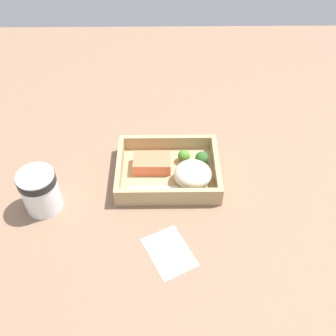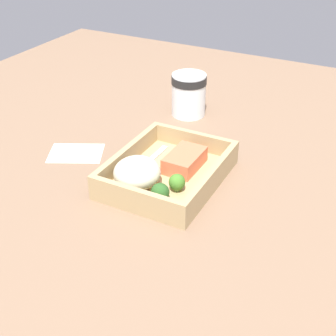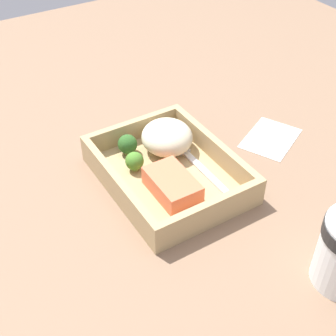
{
  "view_description": "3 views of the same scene",
  "coord_description": "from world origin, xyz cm",
  "views": [
    {
      "loc": [
        -0.8,
        -66.95,
        71.69
      ],
      "look_at": [
        0.0,
        0.0,
        2.7
      ],
      "focal_mm": 42.0,
      "sensor_mm": 36.0,
      "label": 1
    },
    {
      "loc": [
        67.51,
        35.2,
        49.99
      ],
      "look_at": [
        0.0,
        0.0,
        2.7
      ],
      "focal_mm": 50.0,
      "sensor_mm": 36.0,
      "label": 2
    },
    {
      "loc": [
        -49.13,
        30.26,
        51.19
      ],
      "look_at": [
        0.0,
        0.0,
        2.7
      ],
      "focal_mm": 50.0,
      "sensor_mm": 36.0,
      "label": 3
    }
  ],
  "objects": [
    {
      "name": "broccoli_floret_2",
      "position": [
        8.51,
        2.86,
        3.13
      ],
      "size": [
        3.35,
        3.35,
        3.67
      ],
      "color": "#7DA04F",
      "rests_on": "takeout_tray"
    },
    {
      "name": "fork",
      "position": [
        -0.18,
        -5.48,
        1.42
      ],
      "size": [
        15.81,
        2.22,
        0.44
      ],
      "color": "silver",
      "rests_on": "takeout_tray"
    },
    {
      "name": "receipt_slip",
      "position": [
        -0.38,
        -22.17,
        0.12
      ],
      "size": [
        12.32,
        13.7,
        0.24
      ],
      "primitive_type": "cube",
      "rotation": [
        0.0,
        0.0,
        0.46
      ],
      "color": "white",
      "rests_on": "ground_plane"
    },
    {
      "name": "salmon_fillet",
      "position": [
        -3.92,
        1.66,
        2.79
      ],
      "size": [
        9.27,
        5.93,
        3.18
      ],
      "primitive_type": "cube",
      "rotation": [
        0.0,
        0.0,
        -0.01
      ],
      "color": "#EF6D49",
      "rests_on": "takeout_tray"
    },
    {
      "name": "tray_rim",
      "position": [
        0.0,
        0.0,
        3.08
      ],
      "size": [
        24.9,
        19.42,
        3.75
      ],
      "color": "tan",
      "rests_on": "takeout_tray"
    },
    {
      "name": "takeout_tray",
      "position": [
        0.0,
        0.0,
        0.6
      ],
      "size": [
        24.9,
        19.42,
        1.2
      ],
      "primitive_type": "cube",
      "color": "tan",
      "rests_on": "ground_plane"
    },
    {
      "name": "broccoli_floret_1",
      "position": [
        4.03,
        3.93,
        2.98
      ],
      "size": [
        3.07,
        3.07,
        3.38
      ],
      "color": "#84A75A",
      "rests_on": "takeout_tray"
    },
    {
      "name": "ground_plane",
      "position": [
        0.0,
        0.0,
        -1.0
      ],
      "size": [
        160.0,
        160.0,
        2.0
      ],
      "primitive_type": "cube",
      "color": "#80634B"
    },
    {
      "name": "mashed_potatoes",
      "position": [
        5.82,
        -3.39,
        3.93
      ],
      "size": [
        8.97,
        8.73,
        5.47
      ],
      "primitive_type": "ellipsoid",
      "color": "beige",
      "rests_on": "takeout_tray"
    },
    {
      "name": "paper_cup",
      "position": [
        -28.7,
        -9.29,
        5.8
      ],
      "size": [
        8.48,
        8.48,
        10.37
      ],
      "color": "white",
      "rests_on": "ground_plane"
    }
  ]
}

